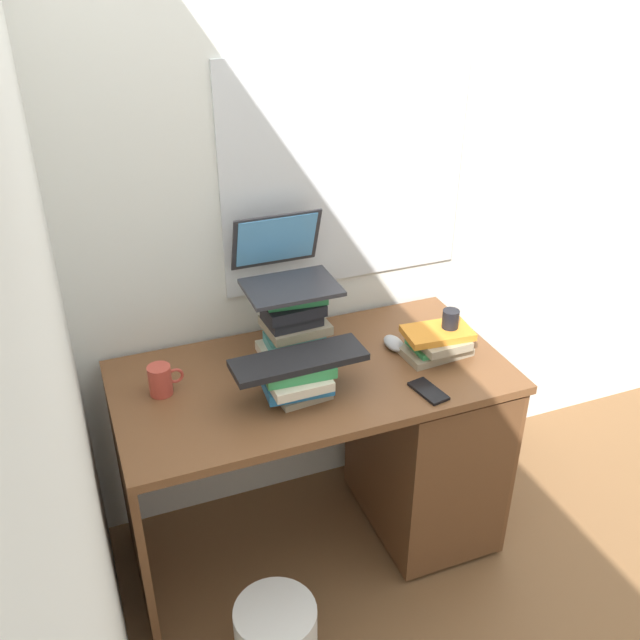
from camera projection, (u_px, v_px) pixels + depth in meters
name	position (u px, v px, depth m)	size (l,w,h in m)	color
ground_plane	(313.00, 541.00, 2.75)	(6.00, 6.00, 0.00)	brown
wall_back	(273.00, 186.00, 2.41)	(6.00, 0.06, 2.60)	silver
wall_left	(43.00, 265.00, 1.87)	(0.05, 6.00, 2.60)	silver
desk	(399.00, 439.00, 2.62)	(1.30, 0.67, 0.77)	brown
book_stack_tall	(293.00, 325.00, 2.40)	(0.23, 0.20, 0.25)	beige
book_stack_keyboard_riser	(298.00, 379.00, 2.22)	(0.23, 0.18, 0.12)	gray
book_stack_side	(437.00, 342.00, 2.45)	(0.24, 0.18, 0.10)	gray
laptop	(285.00, 267.00, 2.36)	(0.30, 0.30, 0.22)	#2D2D33
keyboard	(299.00, 360.00, 2.19)	(0.42, 0.14, 0.02)	black
computer_mouse	(394.00, 343.00, 2.50)	(0.06, 0.10, 0.04)	#A5A8AD
mug	(161.00, 380.00, 2.25)	(0.11, 0.07, 0.10)	#B23F33
water_bottle	(449.00, 332.00, 2.44)	(0.06, 0.06, 0.16)	black
cell_phone	(428.00, 391.00, 2.27)	(0.07, 0.14, 0.01)	black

